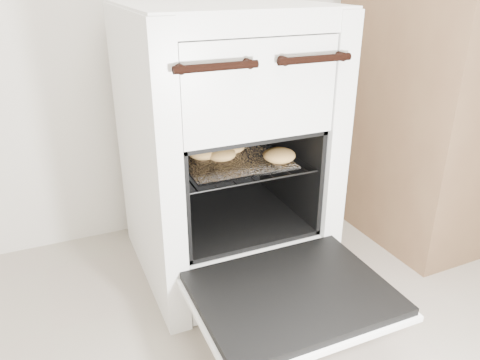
% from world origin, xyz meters
% --- Properties ---
extents(stove, '(0.58, 0.65, 0.89)m').
position_xyz_m(stove, '(-0.06, 1.18, 0.44)').
color(stove, silver).
rests_on(stove, ground).
extents(oven_door, '(0.52, 0.41, 0.04)m').
position_xyz_m(oven_door, '(-0.06, 0.69, 0.19)').
color(oven_door, black).
rests_on(oven_door, stove).
extents(oven_rack, '(0.42, 0.41, 0.01)m').
position_xyz_m(oven_rack, '(-0.06, 1.11, 0.43)').
color(oven_rack, black).
rests_on(oven_rack, stove).
extents(foil_sheet, '(0.33, 0.29, 0.01)m').
position_xyz_m(foil_sheet, '(-0.06, 1.09, 0.43)').
color(foil_sheet, white).
rests_on(foil_sheet, oven_rack).
extents(baked_rolls, '(0.34, 0.32, 0.05)m').
position_xyz_m(baked_rolls, '(-0.06, 1.13, 0.46)').
color(baked_rolls, tan).
rests_on(baked_rolls, foil_sheet).
extents(counter, '(0.93, 0.63, 0.92)m').
position_xyz_m(counter, '(1.00, 1.12, 0.46)').
color(counter, brown).
rests_on(counter, ground).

